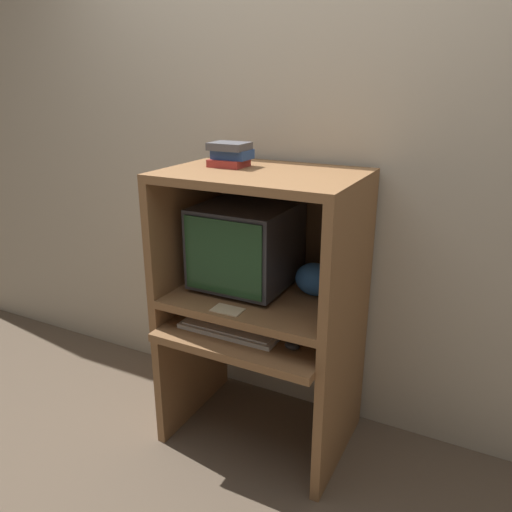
% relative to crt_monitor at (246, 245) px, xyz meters
% --- Properties ---
extents(ground_plane, '(12.00, 12.00, 0.00)m').
position_rel_crt_monitor_xyz_m(ground_plane, '(0.11, -0.35, -0.95)').
color(ground_plane, brown).
extents(wall_back, '(6.00, 0.06, 2.60)m').
position_rel_crt_monitor_xyz_m(wall_back, '(0.11, 0.31, 0.35)').
color(wall_back, '#B2A893').
rests_on(wall_back, ground_plane).
extents(desk_base, '(0.83, 0.66, 0.62)m').
position_rel_crt_monitor_xyz_m(desk_base, '(0.11, -0.09, -0.57)').
color(desk_base, brown).
rests_on(desk_base, ground_plane).
extents(desk_monitor_shelf, '(0.83, 0.60, 0.13)m').
position_rel_crt_monitor_xyz_m(desk_monitor_shelf, '(0.11, -0.05, -0.23)').
color(desk_monitor_shelf, brown).
rests_on(desk_monitor_shelf, desk_base).
extents(hutch_upper, '(0.83, 0.60, 0.55)m').
position_rel_crt_monitor_xyz_m(hutch_upper, '(0.11, -0.02, 0.16)').
color(hutch_upper, brown).
rests_on(hutch_upper, desk_monitor_shelf).
extents(crt_monitor, '(0.41, 0.43, 0.38)m').
position_rel_crt_monitor_xyz_m(crt_monitor, '(0.00, 0.00, 0.00)').
color(crt_monitor, '#333338').
rests_on(crt_monitor, desk_monitor_shelf).
extents(keyboard, '(0.46, 0.14, 0.03)m').
position_rel_crt_monitor_xyz_m(keyboard, '(0.04, -0.23, -0.32)').
color(keyboard, beige).
rests_on(keyboard, desk_base).
extents(mouse, '(0.07, 0.04, 0.03)m').
position_rel_crt_monitor_xyz_m(mouse, '(0.34, -0.24, -0.32)').
color(mouse, '#28282B').
rests_on(mouse, desk_base).
extents(snack_bag, '(0.18, 0.14, 0.15)m').
position_rel_crt_monitor_xyz_m(snack_bag, '(0.32, 0.04, -0.13)').
color(snack_bag, '#336BB7').
rests_on(snack_bag, desk_monitor_shelf).
extents(book_stack, '(0.17, 0.14, 0.10)m').
position_rel_crt_monitor_xyz_m(book_stack, '(-0.07, -0.01, 0.41)').
color(book_stack, maroon).
rests_on(book_stack, hutch_upper).
extents(paper_card, '(0.13, 0.08, 0.00)m').
position_rel_crt_monitor_xyz_m(paper_card, '(0.06, -0.28, -0.20)').
color(paper_card, '#CCB28C').
rests_on(paper_card, desk_monitor_shelf).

